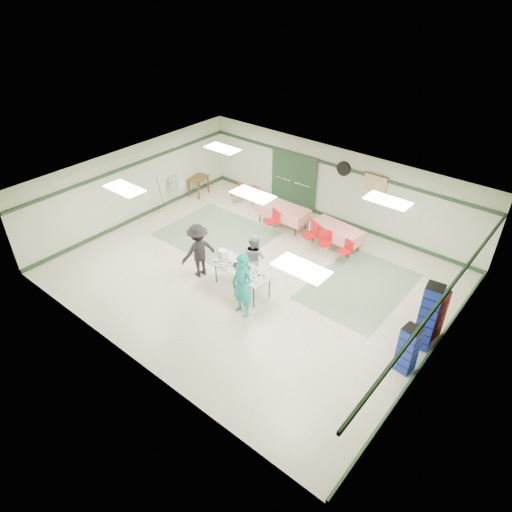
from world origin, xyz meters
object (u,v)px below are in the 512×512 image
Objects in this scene: chair_loose_a at (254,195)px; serving_table at (242,270)px; dining_table_a at (337,232)px; crate_stack_red at (434,313)px; chair_d at (273,219)px; office_printer at (177,182)px; crate_stack_blue_b at (428,317)px; crate_stack_blue_a at (408,349)px; volunteer_grey at (254,258)px; chair_b at (312,232)px; volunteer_teal at (242,286)px; dining_table_b at (283,211)px; chair_a at (325,240)px; chair_loose_b at (237,191)px; broom at (160,193)px; chair_c at (346,249)px; printer_table at (198,180)px; volunteer_dark at (198,250)px.

serving_table is at bearing -53.76° from chair_loose_a.
crate_stack_red is (4.05, -2.08, 0.14)m from dining_table_a.
chair_d is at bearing 119.12° from serving_table.
serving_table is at bearing -38.77° from office_printer.
chair_d is 0.45× the size of crate_stack_blue_b.
crate_stack_blue_a is at bearing -4.10° from chair_d.
volunteer_grey is 2.58m from chair_b.
chair_d is at bearing -4.60° from office_printer.
volunteer_teal reaches higher than volunteer_grey.
crate_stack_blue_b is at bearing -90.00° from crate_stack_red.
volunteer_teal is 1.21× the size of volunteer_grey.
dining_table_b is 2.34× the size of chair_a.
dining_table_a is 4.58m from chair_loose_b.
chair_loose_a is 8.93m from crate_stack_blue_a.
broom is (-5.43, 1.10, -0.04)m from volunteer_grey.
dining_table_a is at bearing 94.27° from volunteer_teal.
crate_stack_blue_b is at bearing -50.17° from chair_a.
dining_table_a is at bearing 147.36° from crate_stack_blue_b.
dining_table_a is 0.93× the size of dining_table_b.
crate_stack_blue_b is at bearing 0.35° from chair_b.
chair_loose_b reaches higher than dining_table_a.
chair_loose_b is at bearing 139.32° from serving_table.
office_printer is at bearing -143.25° from chair_loose_a.
crate_stack_red is at bearing 8.08° from chair_d.
chair_c is 6.99m from printer_table.
serving_table is at bearing -29.51° from broom.
chair_b reaches higher than chair_d.
crate_stack_blue_b reaches higher than volunteer_dark.
chair_b is (-0.60, -0.57, 0.00)m from dining_table_a.
volunteer_dark is at bearing -176.53° from crate_stack_blue_a.
chair_a reaches higher than dining_table_a.
volunteer_teal is at bearing -115.56° from chair_a.
dining_table_a is 2.25m from chair_d.
dining_table_b is at bearing -173.46° from chair_c.
chair_a is at bearing -16.04° from printer_table.
dining_table_b is (-1.29, 3.12, -0.20)m from volunteer_grey.
volunteer_grey is 1.87× the size of chair_loose_b.
serving_table is 1.09× the size of dining_table_a.
broom reaches higher than chair_c.
crate_stack_red is at bearing -17.56° from chair_loose_a.
chair_d is at bearing -162.33° from chair_c.
chair_b is (-0.53, 0.01, 0.08)m from chair_a.
chair_c is (2.92, -0.58, -0.10)m from dining_table_b.
volunteer_dark is 2.13× the size of chair_loose_a.
chair_b is (0.25, 3.17, -0.15)m from serving_table.
broom reaches higher than chair_loose_a.
chair_b reaches higher than dining_table_a.
dining_table_a is (0.17, 4.49, -0.37)m from volunteer_teal.
chair_d is 1.89× the size of office_printer.
volunteer_grey is at bearing -41.15° from printer_table.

